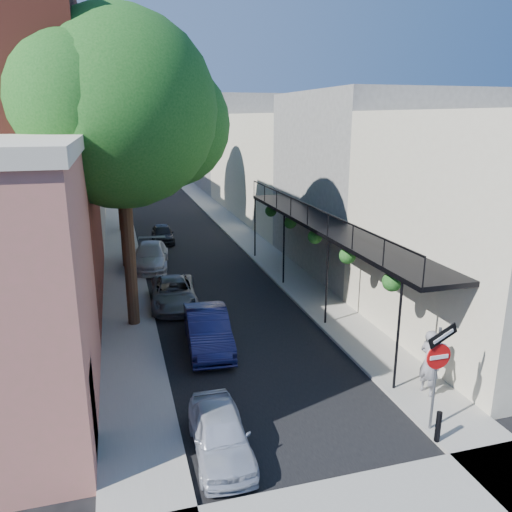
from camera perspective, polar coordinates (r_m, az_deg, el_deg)
ground at (r=12.21m, az=8.71°, el=-24.21°), size 160.00×160.00×0.00m
road_surface at (r=39.44m, az=-9.53°, el=4.05°), size 6.00×64.00×0.01m
sidewalk_left at (r=39.21m, az=-15.36°, el=3.72°), size 2.00×64.00×0.12m
sidewalk_right at (r=40.05m, az=-3.83°, el=4.48°), size 2.00×64.00×0.12m
buildings_left at (r=37.66m, az=-24.06°, el=9.98°), size 10.10×59.10×12.00m
buildings_right at (r=40.28m, az=3.30°, el=10.83°), size 9.80×55.00×10.00m
sign_post at (r=13.23m, az=20.09°, el=-11.17°), size 0.89×0.17×2.99m
bollard at (r=13.56m, az=20.10°, el=-17.85°), size 0.14×0.14×0.80m
oak_near at (r=18.71m, az=-13.98°, el=15.47°), size 7.48×6.80×11.42m
oak_mid at (r=26.69m, az=-14.71°, el=13.58°), size 6.60×6.00×10.20m
oak_far at (r=35.72m, az=-15.18°, el=15.88°), size 7.70×7.00×11.90m
parked_car_a at (r=12.57m, az=-4.12°, el=-19.56°), size 1.42×3.30×1.11m
parked_car_b at (r=17.54m, az=-5.52°, el=-8.39°), size 1.69×4.15×1.34m
parked_car_c at (r=21.52m, az=-9.38°, el=-4.19°), size 2.21×4.22×1.13m
parked_car_d at (r=27.09m, az=-11.94°, el=-0.01°), size 2.31×4.58×1.28m
parked_car_e at (r=32.50m, az=-10.62°, el=2.53°), size 1.42×3.36×1.13m
pedestrian at (r=15.23m, az=19.24°, el=-11.40°), size 0.59×0.78×1.94m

